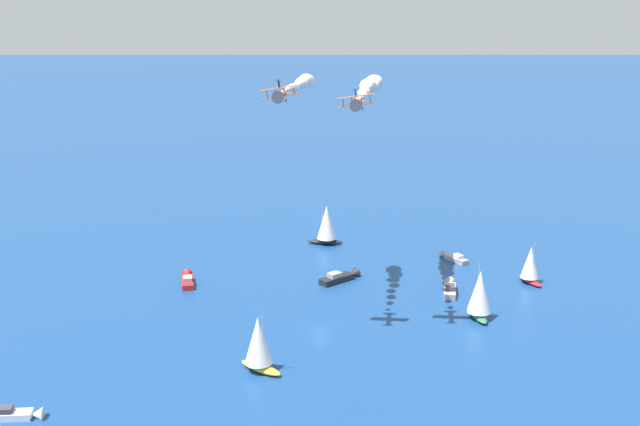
% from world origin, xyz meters
% --- Properties ---
extents(ground_plane, '(2000.00, 2000.00, 0.00)m').
position_xyz_m(ground_plane, '(0.00, 0.00, 0.00)').
color(ground_plane, navy).
extents(sailboat_near_centre, '(7.78, 6.19, 10.09)m').
position_xyz_m(sailboat_near_centre, '(-25.75, -50.67, 4.60)').
color(sailboat_near_centre, '#B21E1E').
rests_on(sailboat_near_centre, ground_plane).
extents(motorboat_far_port, '(6.61, 10.54, 3.00)m').
position_xyz_m(motorboat_far_port, '(-12.49, -34.88, 0.81)').
color(motorboat_far_port, '#9E9993').
rests_on(motorboat_far_port, ground_plane).
extents(sailboat_far_stbd, '(9.67, 7.09, 12.26)m').
position_xyz_m(sailboat_far_stbd, '(31.03, -49.25, 5.60)').
color(sailboat_far_stbd, black).
rests_on(sailboat_far_stbd, ground_plane).
extents(motorboat_inshore, '(8.94, 5.58, 2.55)m').
position_xyz_m(motorboat_inshore, '(-3.73, -55.99, 0.69)').
color(motorboat_inshore, '#9E9993').
rests_on(motorboat_inshore, ground_plane).
extents(sailboat_offshore, '(8.12, 8.65, 11.97)m').
position_xyz_m(sailboat_offshore, '(-24.04, -23.82, 5.46)').
color(sailboat_offshore, '#33704C').
rests_on(sailboat_offshore, ground_plane).
extents(motorboat_trailing, '(8.74, 7.54, 2.68)m').
position_xyz_m(motorboat_trailing, '(21.50, 55.21, 0.72)').
color(motorboat_trailing, white).
rests_on(motorboat_trailing, ground_plane).
extents(motorboat_ahead, '(5.69, 11.35, 3.19)m').
position_xyz_m(motorboat_ahead, '(12.17, -27.13, 0.86)').
color(motorboat_ahead, black).
rests_on(motorboat_ahead, ground_plane).
extents(sailboat_mid_cluster, '(9.24, 5.33, 11.73)m').
position_xyz_m(sailboat_mid_cluster, '(-0.39, 20.55, 5.35)').
color(sailboat_mid_cluster, gold).
rests_on(sailboat_mid_cluster, ground_plane).
extents(motorboat_outer_ring_a, '(8.90, 8.97, 2.92)m').
position_xyz_m(motorboat_outer_ring_a, '(41.65, -5.42, 0.79)').
color(motorboat_outer_ring_a, '#B21E1E').
rests_on(motorboat_outer_ring_a, ground_plane).
extents(biplane_lead, '(7.20, 7.09, 3.66)m').
position_xyz_m(biplane_lead, '(-6.26, -2.76, 46.30)').
color(biplane_lead, orange).
extents(wingwalker_lead, '(1.38, 0.74, 1.53)m').
position_xyz_m(wingwalker_lead, '(-5.97, -2.60, 48.43)').
color(wingwalker_lead, '#1E4CB2').
extents(smoke_trail_lead, '(19.11, 35.78, 4.59)m').
position_xyz_m(smoke_trail_lead, '(7.63, -31.23, 46.15)').
color(smoke_trail_lead, silver).
extents(biplane_wingman, '(7.20, 7.09, 3.66)m').
position_xyz_m(biplane_wingman, '(4.59, 6.25, 47.97)').
color(biplane_wingman, orange).
extents(wingwalker_wingman, '(0.86, 0.49, 1.79)m').
position_xyz_m(wingwalker_wingman, '(4.89, 6.42, 50.13)').
color(wingwalker_wingman, black).
extents(smoke_trail_wingman, '(15.21, 28.09, 3.99)m').
position_xyz_m(smoke_trail_wingman, '(15.95, -17.06, 47.67)').
color(smoke_trail_wingman, silver).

